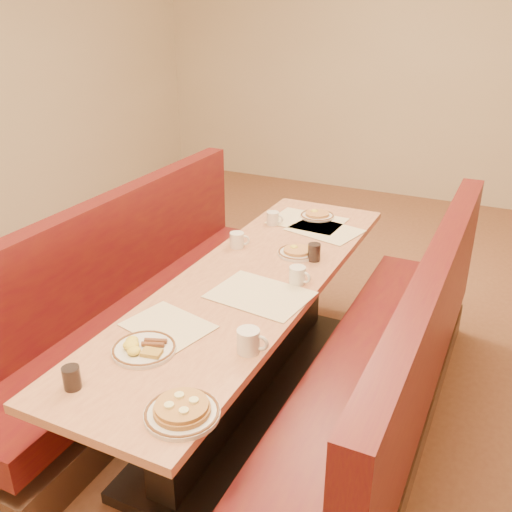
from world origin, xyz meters
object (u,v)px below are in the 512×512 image
at_px(coffee_mug_b, 238,240).
at_px(coffee_mug_d, 273,218).
at_px(coffee_mug_a, 249,341).
at_px(soda_tumbler_near, 72,378).
at_px(diner_table, 250,342).
at_px(booth_right, 386,380).
at_px(coffee_mug_c, 298,275).
at_px(soda_tumbler_mid, 314,252).
at_px(booth_left, 138,314).
at_px(eggs_plate, 143,348).
at_px(pancake_plate, 182,411).

relative_size(coffee_mug_b, coffee_mug_d, 1.03).
xyz_separation_m(coffee_mug_a, soda_tumbler_near, (-0.48, -0.49, -0.01)).
height_order(diner_table, coffee_mug_a, coffee_mug_a).
relative_size(booth_right, coffee_mug_d, 23.00).
relative_size(coffee_mug_b, coffee_mug_c, 0.96).
bearing_deg(coffee_mug_d, soda_tumbler_mid, -48.87).
bearing_deg(coffee_mug_d, booth_left, -130.81).
bearing_deg(soda_tumbler_mid, coffee_mug_a, -85.53).
height_order(booth_right, eggs_plate, booth_right).
distance_m(diner_table, pancake_plate, 1.13).
distance_m(diner_table, eggs_plate, 0.87).
height_order(booth_right, coffee_mug_c, booth_right).
bearing_deg(eggs_plate, coffee_mug_c, 67.90).
bearing_deg(coffee_mug_a, diner_table, 109.11).
bearing_deg(booth_left, booth_right, 0.00).
bearing_deg(coffee_mug_c, coffee_mug_d, 132.86).
bearing_deg(coffee_mug_c, diner_table, -155.62).
relative_size(coffee_mug_c, coffee_mug_d, 1.07).
height_order(pancake_plate, eggs_plate, pancake_plate).
xyz_separation_m(eggs_plate, soda_tumbler_near, (-0.09, -0.30, 0.03)).
distance_m(coffee_mug_d, soda_tumbler_near, 1.82).
bearing_deg(coffee_mug_d, eggs_plate, -91.64).
relative_size(coffee_mug_a, coffee_mug_b, 1.18).
bearing_deg(booth_right, soda_tumbler_near, -130.77).
height_order(eggs_plate, coffee_mug_c, coffee_mug_c).
distance_m(booth_right, soda_tumbler_mid, 0.77).
bearing_deg(diner_table, soda_tumbler_mid, 59.16).
height_order(booth_right, soda_tumbler_mid, booth_right).
height_order(diner_table, soda_tumbler_mid, soda_tumbler_mid).
xyz_separation_m(booth_right, soda_tumbler_near, (-0.92, -1.07, 0.43)).
bearing_deg(soda_tumbler_mid, booth_left, -159.48).
relative_size(booth_right, coffee_mug_c, 21.41).
distance_m(booth_left, pancake_plate, 1.48).
distance_m(booth_right, coffee_mug_b, 1.12).
xyz_separation_m(booth_left, eggs_plate, (0.63, -0.77, 0.40)).
bearing_deg(coffee_mug_c, eggs_plate, -102.00).
xyz_separation_m(diner_table, booth_right, (0.73, 0.00, -0.01)).
distance_m(booth_right, coffee_mug_c, 0.66).
relative_size(booth_left, coffee_mug_d, 23.00).
distance_m(diner_table, booth_left, 0.73).
relative_size(booth_right, coffee_mug_a, 18.88).
height_order(coffee_mug_b, soda_tumbler_near, soda_tumbler_near).
relative_size(coffee_mug_c, soda_tumbler_mid, 1.23).
bearing_deg(soda_tumbler_mid, eggs_plate, -105.55).
height_order(eggs_plate, soda_tumbler_mid, soda_tumbler_mid).
distance_m(diner_table, soda_tumbler_mid, 0.59).
relative_size(booth_left, soda_tumbler_mid, 26.24).
distance_m(pancake_plate, soda_tumbler_near, 0.44).
bearing_deg(soda_tumbler_mid, coffee_mug_d, 136.74).
bearing_deg(diner_table, booth_right, 0.00).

